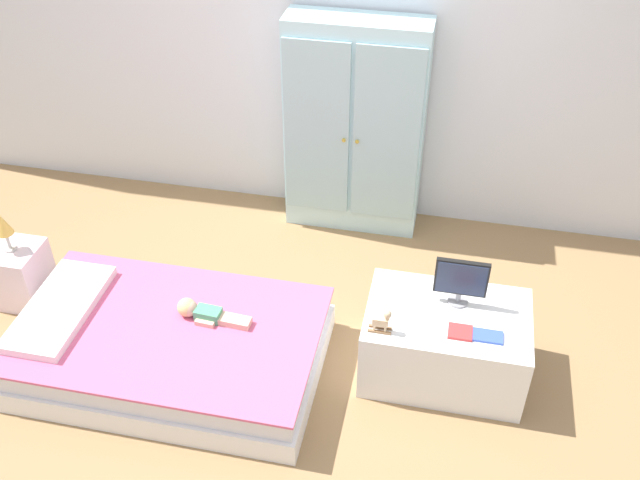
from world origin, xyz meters
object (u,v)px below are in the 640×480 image
rocking_horse_toy (382,321)px  nightstand (19,274)px  bed (170,346)px  book_red (460,332)px  book_blue (487,336)px  table_lamp (3,226)px  wardrobe (355,128)px  tv_stand (444,343)px  tv_monitor (461,280)px  doll (200,311)px

rocking_horse_toy → nightstand: bearing=173.3°
bed → book_red: (1.44, 0.13, 0.28)m
bed → nightstand: (-1.02, 0.31, 0.05)m
book_red → book_blue: 0.13m
table_lamp → rocking_horse_toy: bearing=-6.7°
wardrobe → book_red: 1.55m
tv_stand → rocking_horse_toy: 0.44m
nightstand → tv_stand: tv_stand is taller
tv_monitor → book_red: (0.02, -0.21, -0.14)m
nightstand → book_red: bearing=-4.3°
bed → tv_stand: 1.41m
tv_monitor → book_blue: size_ratio=1.77×
nightstand → rocking_horse_toy: bearing=-6.7°
bed → tv_monitor: (1.42, 0.34, 0.42)m
tv_monitor → table_lamp: bearing=-179.4°
rocking_horse_toy → table_lamp: bearing=173.3°
doll → tv_monitor: size_ratio=1.50×
book_blue → doll: bearing=-179.3°
tv_stand → book_blue: 0.30m
wardrobe → rocking_horse_toy: wardrobe is taller
bed → wardrobe: 1.71m
bed → tv_monitor: bearing=13.5°
doll → tv_stand: tv_stand is taller
wardrobe → tv_monitor: 1.34m
rocking_horse_toy → book_red: size_ratio=1.16×
wardrobe → tv_stand: wardrobe is taller
doll → table_lamp: 1.20m
tv_stand → nightstand: bearing=178.4°
book_red → book_blue: bearing=0.0°
book_red → wardrobe: bearing=119.1°
doll → nightstand: doll is taller
book_red → book_blue: book_red is taller
bed → tv_monitor: tv_monitor is taller
doll → wardrobe: bearing=67.6°
table_lamp → nightstand: bearing=90.0°
wardrobe → tv_monitor: size_ratio=5.28×
doll → book_red: (1.30, 0.02, 0.10)m
bed → book_red: 1.48m
wardrobe → book_red: (0.74, -1.33, -0.28)m
bed → book_blue: (1.57, 0.13, 0.28)m
bed → wardrobe: size_ratio=1.13×
tv_stand → book_blue: size_ratio=5.45×
tv_stand → rocking_horse_toy: size_ratio=6.05×
doll → book_blue: 1.43m
tv_stand → book_blue: (0.19, -0.12, 0.21)m
table_lamp → rocking_horse_toy: table_lamp is taller
nightstand → bed: bearing=-17.1°
nightstand → tv_stand: bearing=-1.6°
nightstand → wardrobe: 2.13m
tv_stand → tv_monitor: tv_monitor is taller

